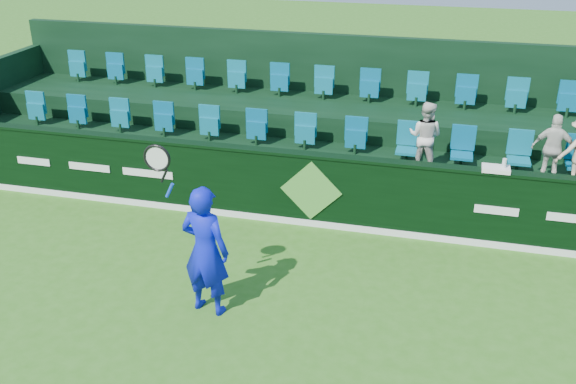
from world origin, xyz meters
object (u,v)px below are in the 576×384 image
(spectator_left, at_px, (425,136))
(spectator_middle, at_px, (553,148))
(towel, at_px, (496,169))
(drinks_bottle, at_px, (504,165))
(tennis_player, at_px, (205,250))

(spectator_left, bearing_deg, spectator_middle, -165.91)
(towel, bearing_deg, drinks_bottle, 0.00)
(spectator_middle, height_order, drinks_bottle, spectator_middle)
(towel, relative_size, drinks_bottle, 2.00)
(tennis_player, distance_m, spectator_middle, 6.34)
(spectator_left, relative_size, spectator_middle, 1.05)
(spectator_left, height_order, towel, spectator_left)
(spectator_middle, xyz_separation_m, drinks_bottle, (-0.87, -1.12, 0.05))
(tennis_player, relative_size, spectator_left, 2.00)
(spectator_left, bearing_deg, tennis_player, 70.55)
(spectator_middle, bearing_deg, drinks_bottle, 56.73)
(tennis_player, bearing_deg, spectator_left, 56.47)
(spectator_middle, xyz_separation_m, towel, (-0.99, -1.12, -0.03))
(spectator_middle, bearing_deg, spectator_left, 4.66)
(spectator_left, bearing_deg, drinks_bottle, 153.44)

